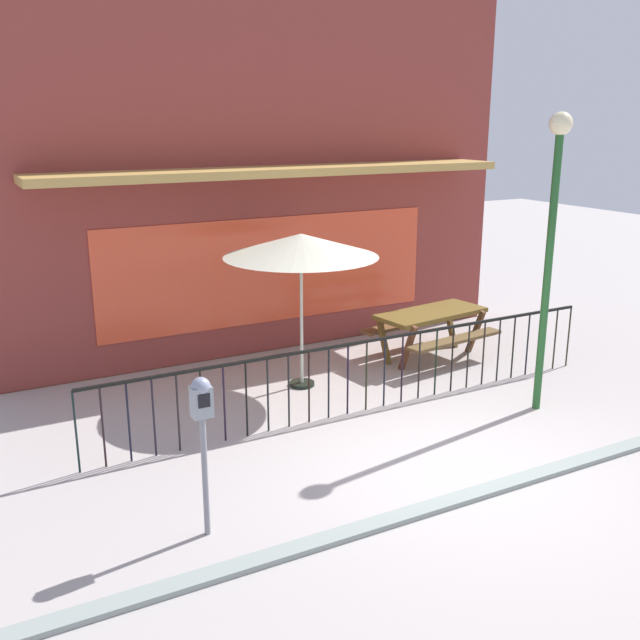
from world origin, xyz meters
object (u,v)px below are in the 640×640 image
at_px(street_lamp, 552,221).
at_px(parking_meter_near, 202,415).
at_px(picnic_table_left, 431,321).
at_px(patio_umbrella, 301,246).

bearing_deg(street_lamp, parking_meter_near, -171.00).
xyz_separation_m(picnic_table_left, street_lamp, (-0.00, -2.35, 1.88)).
height_order(patio_umbrella, street_lamp, street_lamp).
height_order(patio_umbrella, parking_meter_near, patio_umbrella).
relative_size(picnic_table_left, street_lamp, 0.52).
distance_m(picnic_table_left, street_lamp, 3.01).
bearing_deg(patio_umbrella, picnic_table_left, 3.05).
bearing_deg(parking_meter_near, picnic_table_left, 32.65).
bearing_deg(street_lamp, patio_umbrella, 136.68).
distance_m(parking_meter_near, street_lamp, 5.10).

